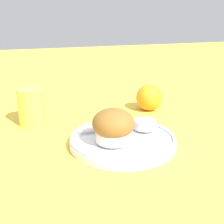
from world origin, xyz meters
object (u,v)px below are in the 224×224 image
Objects in this scene: butter_knife at (116,126)px; juice_glass at (32,107)px; muffin at (113,126)px; orange_fruit at (149,98)px.

juice_glass is (-0.17, 0.12, 0.02)m from butter_knife.
juice_glass is (-0.14, 0.19, -0.01)m from muffin.
muffin is at bearing -52.40° from juice_glass.
muffin reaches higher than orange_fruit.
juice_glass reaches higher than butter_knife.
muffin is at bearing -127.78° from orange_fruit.
muffin is 1.17× the size of orange_fruit.
orange_fruit is (0.13, 0.14, 0.01)m from butter_knife.
orange_fruit is 0.81× the size of juice_glass.
muffin is 0.51× the size of butter_knife.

